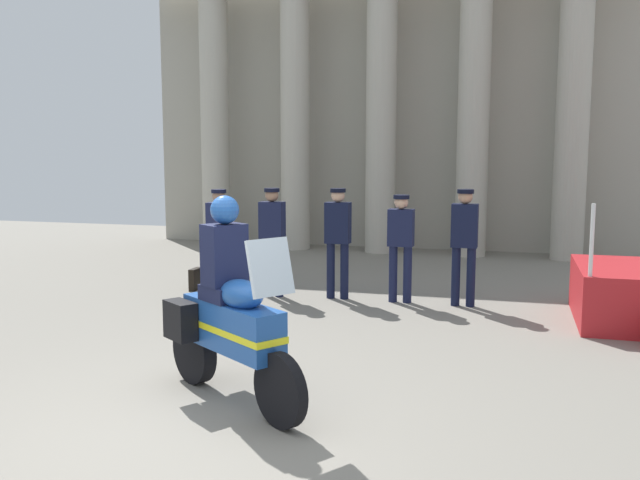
% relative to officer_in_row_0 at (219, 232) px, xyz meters
% --- Properties ---
extents(ground_plane, '(28.00, 28.00, 0.00)m').
position_rel_officer_in_row_0_xyz_m(ground_plane, '(1.98, -5.31, -0.99)').
color(ground_plane, gray).
extents(colonnade_backdrop, '(11.67, 1.53, 6.54)m').
position_rel_officer_in_row_0_xyz_m(colonnade_backdrop, '(1.68, 5.61, 2.56)').
color(colonnade_backdrop, '#A49F91').
rests_on(colonnade_backdrop, ground_plane).
extents(officer_in_row_0, '(0.38, 0.24, 1.68)m').
position_rel_officer_in_row_0_xyz_m(officer_in_row_0, '(0.00, 0.00, 0.00)').
color(officer_in_row_0, '#191E42').
rests_on(officer_in_row_0, ground_plane).
extents(officer_in_row_1, '(0.38, 0.24, 1.72)m').
position_rel_officer_in_row_0_xyz_m(officer_in_row_1, '(0.94, -0.10, 0.03)').
color(officer_in_row_1, '#141938').
rests_on(officer_in_row_1, ground_plane).
extents(officer_in_row_2, '(0.38, 0.24, 1.72)m').
position_rel_officer_in_row_0_xyz_m(officer_in_row_2, '(1.98, 0.02, 0.03)').
color(officer_in_row_2, black).
rests_on(officer_in_row_2, ground_plane).
extents(officer_in_row_3, '(0.38, 0.24, 1.64)m').
position_rel_officer_in_row_0_xyz_m(officer_in_row_3, '(2.96, 0.02, -0.02)').
color(officer_in_row_3, '#141938').
rests_on(officer_in_row_3, ground_plane).
extents(officer_in_row_4, '(0.38, 0.24, 1.74)m').
position_rel_officer_in_row_0_xyz_m(officer_in_row_4, '(3.90, 0.01, 0.04)').
color(officer_in_row_4, black).
rests_on(officer_in_row_4, ground_plane).
extents(motorcycle_with_rider, '(1.78, 1.32, 1.90)m').
position_rel_officer_in_row_0_xyz_m(motorcycle_with_rider, '(2.10, -4.54, -0.19)').
color(motorcycle_with_rider, black).
rests_on(motorcycle_with_rider, ground_plane).
extents(briefcase_on_ground, '(0.10, 0.32, 0.36)m').
position_rel_officer_in_row_0_xyz_m(briefcase_on_ground, '(-0.46, 0.02, -0.81)').
color(briefcase_on_ground, black).
rests_on(briefcase_on_ground, ground_plane).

